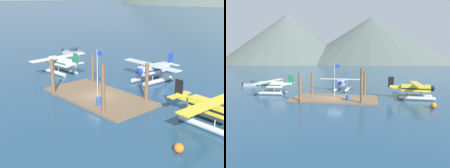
% 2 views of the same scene
% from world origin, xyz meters
% --- Properties ---
extents(ground_plane, '(1200.00, 1200.00, 0.00)m').
position_xyz_m(ground_plane, '(0.00, 0.00, 0.00)').
color(ground_plane, navy).
extents(dock_platform, '(14.74, 7.26, 0.30)m').
position_xyz_m(dock_platform, '(0.00, 0.00, 0.15)').
color(dock_platform, brown).
rests_on(dock_platform, ground).
extents(piling_near_left, '(0.49, 0.49, 4.68)m').
position_xyz_m(piling_near_left, '(-4.91, -3.58, 2.34)').
color(piling_near_left, brown).
rests_on(piling_near_left, ground).
extents(piling_near_right, '(0.43, 0.43, 5.62)m').
position_xyz_m(piling_near_right, '(4.85, -3.28, 2.81)').
color(piling_near_right, brown).
rests_on(piling_near_right, ground).
extents(piling_far_left, '(0.37, 0.37, 4.48)m').
position_xyz_m(piling_far_left, '(-5.20, 3.21, 2.24)').
color(piling_far_left, brown).
rests_on(piling_far_left, ground).
extents(piling_far_right, '(0.46, 0.46, 4.79)m').
position_xyz_m(piling_far_right, '(5.01, 3.42, 2.40)').
color(piling_far_right, brown).
rests_on(piling_far_right, ground).
extents(flagpole, '(0.95, 0.10, 5.95)m').
position_xyz_m(flagpole, '(0.14, -0.13, 4.01)').
color(flagpole, silver).
rests_on(flagpole, dock_platform).
extents(fuel_drum, '(0.62, 0.62, 0.88)m').
position_xyz_m(fuel_drum, '(2.57, -2.02, 0.74)').
color(fuel_drum, '#1E4C99').
rests_on(fuel_drum, dock_platform).
extents(mooring_buoy, '(0.84, 0.84, 0.84)m').
position_xyz_m(mooring_buoy, '(14.96, -3.65, 0.42)').
color(mooring_buoy, orange).
rests_on(mooring_buoy, ground).
extents(seaplane_silver_bow_centre, '(10.45, 7.98, 3.84)m').
position_xyz_m(seaplane_silver_bow_centre, '(-0.34, 10.65, 1.58)').
color(seaplane_silver_bow_centre, '#B7BABF').
rests_on(seaplane_silver_bow_centre, ground).
extents(seaplane_yellow_stbd_fwd, '(7.98, 10.45, 3.84)m').
position_xyz_m(seaplane_yellow_stbd_fwd, '(13.92, 3.11, 1.58)').
color(seaplane_yellow_stbd_fwd, '#B7BABF').
rests_on(seaplane_yellow_stbd_fwd, ground).
extents(seaplane_cream_port_fwd, '(7.97, 10.47, 3.84)m').
position_xyz_m(seaplane_cream_port_fwd, '(-13.98, 3.17, 1.58)').
color(seaplane_cream_port_fwd, '#B7BABF').
rests_on(seaplane_cream_port_fwd, ground).
extents(boat_grey_open_west, '(4.32, 3.59, 1.50)m').
position_xyz_m(boat_grey_open_west, '(-26.02, 14.04, 0.49)').
color(boat_grey_open_west, gray).
rests_on(boat_grey_open_west, ground).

